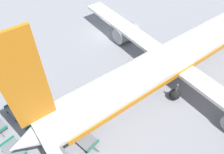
{
  "coord_description": "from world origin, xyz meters",
  "views": [
    {
      "loc": [
        23.37,
        -18.61,
        21.2
      ],
      "look_at": [
        9.15,
        -6.16,
        1.41
      ],
      "focal_mm": 35.0,
      "sensor_mm": 36.0,
      "label": 1
    }
  ],
  "objects_px": {
    "baggage_dolly_row_mid_b_col_b": "(57,116)",
    "baggage_dolly_row_mid_a_col_a": "(17,111)",
    "airplane": "(179,54)",
    "baggage_dolly_row_mid_b_col_c": "(85,140)",
    "baggage_dolly_row_mid_b_col_a": "(35,97)",
    "baggage_dolly_row_near_col_b": "(14,151)",
    "baggage_dolly_row_mid_a_col_b": "(39,133)"
  },
  "relations": [
    {
      "from": "airplane",
      "to": "baggage_dolly_row_near_col_b",
      "type": "relative_size",
      "value": 13.08
    },
    {
      "from": "baggage_dolly_row_mid_b_col_b",
      "to": "airplane",
      "type": "bearing_deg",
      "value": 75.59
    },
    {
      "from": "baggage_dolly_row_near_col_b",
      "to": "baggage_dolly_row_mid_b_col_b",
      "type": "height_order",
      "value": "same"
    },
    {
      "from": "baggage_dolly_row_near_col_b",
      "to": "baggage_dolly_row_mid_b_col_a",
      "type": "distance_m",
      "value": 6.79
    },
    {
      "from": "baggage_dolly_row_mid_b_col_a",
      "to": "baggage_dolly_row_near_col_b",
      "type": "bearing_deg",
      "value": -45.7
    },
    {
      "from": "baggage_dolly_row_mid_a_col_b",
      "to": "baggage_dolly_row_mid_b_col_b",
      "type": "bearing_deg",
      "value": 101.68
    },
    {
      "from": "baggage_dolly_row_near_col_b",
      "to": "airplane",
      "type": "bearing_deg",
      "value": 80.78
    },
    {
      "from": "baggage_dolly_row_mid_a_col_a",
      "to": "baggage_dolly_row_mid_a_col_b",
      "type": "relative_size",
      "value": 1.01
    },
    {
      "from": "baggage_dolly_row_mid_b_col_b",
      "to": "baggage_dolly_row_mid_a_col_a",
      "type": "bearing_deg",
      "value": -140.63
    },
    {
      "from": "baggage_dolly_row_mid_a_col_b",
      "to": "baggage_dolly_row_mid_b_col_a",
      "type": "distance_m",
      "value": 5.07
    },
    {
      "from": "baggage_dolly_row_mid_b_col_a",
      "to": "baggage_dolly_row_mid_a_col_b",
      "type": "bearing_deg",
      "value": -23.53
    },
    {
      "from": "baggage_dolly_row_near_col_b",
      "to": "baggage_dolly_row_mid_a_col_b",
      "type": "distance_m",
      "value": 2.84
    },
    {
      "from": "baggage_dolly_row_near_col_b",
      "to": "baggage_dolly_row_mid_b_col_c",
      "type": "height_order",
      "value": "same"
    },
    {
      "from": "airplane",
      "to": "baggage_dolly_row_near_col_b",
      "type": "bearing_deg",
      "value": -99.22
    },
    {
      "from": "baggage_dolly_row_mid_a_col_a",
      "to": "baggage_dolly_row_mid_b_col_c",
      "type": "relative_size",
      "value": 1.0
    },
    {
      "from": "airplane",
      "to": "baggage_dolly_row_mid_b_col_a",
      "type": "bearing_deg",
      "value": -116.55
    },
    {
      "from": "airplane",
      "to": "baggage_dolly_row_mid_a_col_a",
      "type": "distance_m",
      "value": 20.65
    },
    {
      "from": "baggage_dolly_row_near_col_b",
      "to": "baggage_dolly_row_mid_b_col_c",
      "type": "xyz_separation_m",
      "value": [
        3.72,
        6.04,
        0.0
      ]
    },
    {
      "from": "baggage_dolly_row_mid_a_col_a",
      "to": "baggage_dolly_row_mid_b_col_b",
      "type": "bearing_deg",
      "value": 39.37
    },
    {
      "from": "airplane",
      "to": "baggage_dolly_row_mid_b_col_a",
      "type": "relative_size",
      "value": 13.03
    },
    {
      "from": "baggage_dolly_row_mid_a_col_a",
      "to": "baggage_dolly_row_mid_a_col_b",
      "type": "xyz_separation_m",
      "value": [
        4.25,
        0.48,
        0.0
      ]
    },
    {
      "from": "airplane",
      "to": "baggage_dolly_row_mid_b_col_b",
      "type": "xyz_separation_m",
      "value": [
        -4.08,
        -15.86,
        -2.79
      ]
    },
    {
      "from": "baggage_dolly_row_mid_a_col_a",
      "to": "baggage_dolly_row_mid_b_col_c",
      "type": "distance_m",
      "value": 8.86
    },
    {
      "from": "baggage_dolly_row_mid_a_col_a",
      "to": "baggage_dolly_row_mid_a_col_b",
      "type": "height_order",
      "value": "same"
    },
    {
      "from": "baggage_dolly_row_mid_b_col_b",
      "to": "baggage_dolly_row_near_col_b",
      "type": "bearing_deg",
      "value": -83.43
    },
    {
      "from": "airplane",
      "to": "baggage_dolly_row_mid_b_col_b",
      "type": "relative_size",
      "value": 13.01
    },
    {
      "from": "baggage_dolly_row_near_col_b",
      "to": "baggage_dolly_row_mid_b_col_b",
      "type": "xyz_separation_m",
      "value": [
        -0.62,
        5.4,
        0.0
      ]
    },
    {
      "from": "baggage_dolly_row_mid_a_col_a",
      "to": "baggage_dolly_row_mid_b_col_b",
      "type": "xyz_separation_m",
      "value": [
        3.72,
        3.05,
        0.0
      ]
    },
    {
      "from": "baggage_dolly_row_mid_a_col_a",
      "to": "baggage_dolly_row_mid_b_col_a",
      "type": "bearing_deg",
      "value": 99.18
    },
    {
      "from": "baggage_dolly_row_mid_a_col_b",
      "to": "baggage_dolly_row_mid_b_col_a",
      "type": "height_order",
      "value": "same"
    },
    {
      "from": "baggage_dolly_row_mid_b_col_b",
      "to": "baggage_dolly_row_mid_a_col_b",
      "type": "bearing_deg",
      "value": -78.32
    },
    {
      "from": "baggage_dolly_row_mid_b_col_b",
      "to": "baggage_dolly_row_mid_b_col_c",
      "type": "distance_m",
      "value": 4.39
    }
  ]
}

